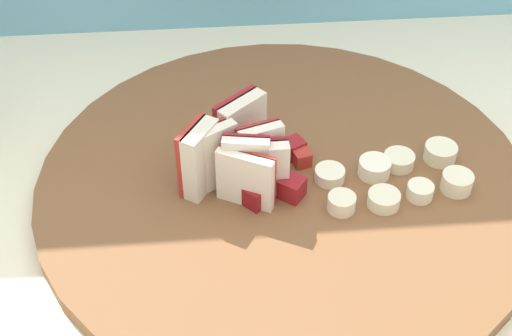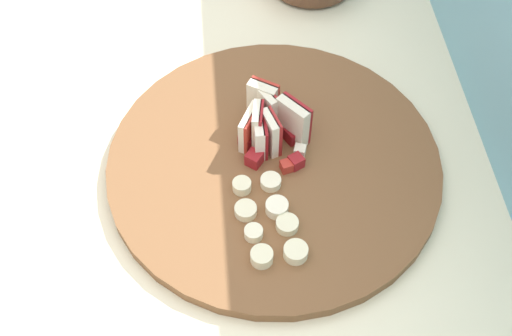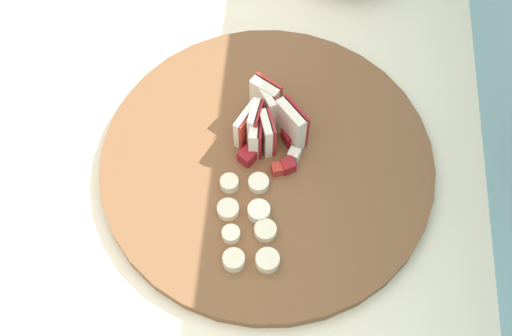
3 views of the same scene
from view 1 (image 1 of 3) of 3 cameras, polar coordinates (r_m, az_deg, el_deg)
The scene contains 5 objects.
tile_backsplash at distance 1.02m, azimuth 4.31°, elevation 0.57°, with size 2.40×0.04×1.33m, color #6BADC6.
cutting_board at distance 0.62m, azimuth 2.27°, elevation -1.20°, with size 0.43×0.43×0.02m, color brown.
apple_wedge_fan at distance 0.59m, azimuth -1.60°, elevation 1.00°, with size 0.09×0.09×0.06m.
apple_dice_pile at distance 0.61m, azimuth 0.49°, elevation 0.31°, with size 0.08×0.09×0.02m.
banana_slice_rows at distance 0.62m, azimuth 11.22°, elevation -0.66°, with size 0.13×0.08×0.02m.
Camera 1 is at (-0.14, -0.36, 1.34)m, focal length 49.94 mm.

